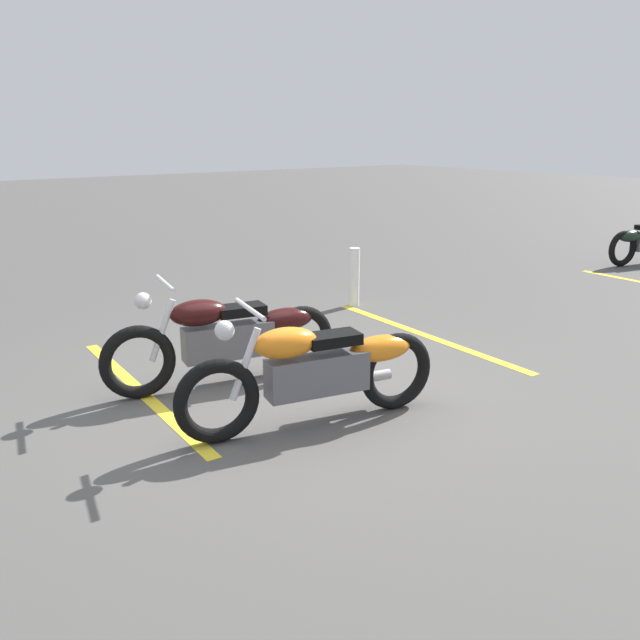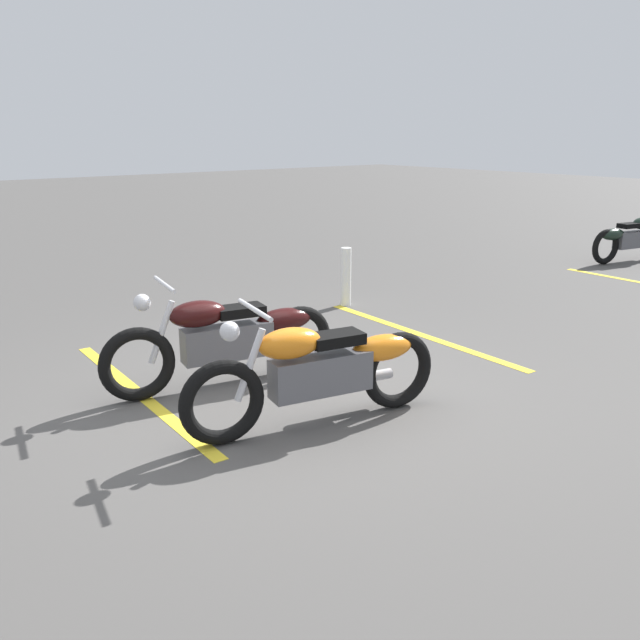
% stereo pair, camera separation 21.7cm
% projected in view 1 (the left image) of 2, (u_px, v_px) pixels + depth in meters
% --- Properties ---
extents(ground_plane, '(60.00, 60.00, 0.00)m').
position_uv_depth(ground_plane, '(285.00, 397.00, 6.03)').
color(ground_plane, '#514F4C').
extents(motorcycle_bright_foreground, '(2.20, 0.72, 1.04)m').
position_uv_depth(motorcycle_bright_foreground, '(318.00, 369.00, 5.38)').
color(motorcycle_bright_foreground, black).
rests_on(motorcycle_bright_foreground, ground).
extents(motorcycle_dark_foreground, '(2.21, 0.71, 1.04)m').
position_uv_depth(motorcycle_dark_foreground, '(229.00, 336.00, 6.24)').
color(motorcycle_dark_foreground, black).
rests_on(motorcycle_dark_foreground, ground).
extents(bollard_post, '(0.14, 0.14, 0.79)m').
position_uv_depth(bollard_post, '(354.00, 277.00, 9.06)').
color(bollard_post, white).
rests_on(bollard_post, ground).
extents(parking_stripe_near, '(0.31, 3.20, 0.01)m').
position_uv_depth(parking_stripe_near, '(140.00, 391.00, 6.17)').
color(parking_stripe_near, yellow).
rests_on(parking_stripe_near, ground).
extents(parking_stripe_mid, '(0.31, 3.20, 0.01)m').
position_uv_depth(parking_stripe_mid, '(425.00, 335.00, 7.84)').
color(parking_stripe_mid, yellow).
rests_on(parking_stripe_mid, ground).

